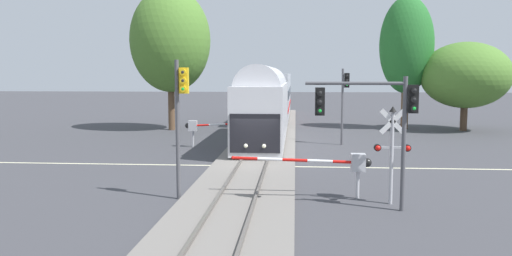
% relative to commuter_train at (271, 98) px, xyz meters
% --- Properties ---
extents(ground_plane, '(220.00, 220.00, 0.00)m').
position_rel_commuter_train_xyz_m(ground_plane, '(-0.00, -19.06, -2.78)').
color(ground_plane, '#3D3D42').
extents(road_centre_stripe, '(44.00, 0.20, 0.01)m').
position_rel_commuter_train_xyz_m(road_centre_stripe, '(-0.00, -19.06, -2.78)').
color(road_centre_stripe, beige).
rests_on(road_centre_stripe, ground).
extents(railway_track, '(4.40, 80.00, 0.32)m').
position_rel_commuter_train_xyz_m(railway_track, '(-0.00, -19.06, -2.69)').
color(railway_track, slate).
rests_on(railway_track, ground).
extents(commuter_train, '(3.04, 39.81, 5.16)m').
position_rel_commuter_train_xyz_m(commuter_train, '(0.00, 0.00, 0.00)').
color(commuter_train, silver).
rests_on(commuter_train, railway_track).
extents(crossing_gate_near, '(5.58, 0.40, 1.80)m').
position_rel_commuter_train_xyz_m(crossing_gate_near, '(4.09, -25.85, -1.38)').
color(crossing_gate_near, '#B7B7BC').
rests_on(crossing_gate_near, ground).
extents(crossing_signal_mast, '(1.36, 0.44, 3.73)m').
position_rel_commuter_train_xyz_m(crossing_signal_mast, '(5.83, -26.65, -0.50)').
color(crossing_signal_mast, '#B2B2B7').
rests_on(crossing_signal_mast, ground).
extents(crossing_gate_far, '(6.12, 0.40, 1.83)m').
position_rel_commuter_train_xyz_m(crossing_gate_far, '(-3.97, -12.28, -1.35)').
color(crossing_gate_far, '#B7B7BC').
rests_on(crossing_gate_far, ground).
extents(traffic_signal_near_right, '(3.97, 0.38, 4.85)m').
position_rel_commuter_train_xyz_m(traffic_signal_near_right, '(5.04, -27.60, 0.83)').
color(traffic_signal_near_right, '#4C4C51').
rests_on(traffic_signal_near_right, ground).
extents(traffic_signal_far_side, '(0.53, 0.38, 5.28)m').
position_rel_commuter_train_xyz_m(traffic_signal_far_side, '(5.56, -10.37, 0.76)').
color(traffic_signal_far_side, '#4C4C51').
rests_on(traffic_signal_far_side, ground).
extents(traffic_signal_median, '(0.53, 0.38, 5.47)m').
position_rel_commuter_train_xyz_m(traffic_signal_median, '(-2.25, -26.48, 0.88)').
color(traffic_signal_median, '#4C4C51').
rests_on(traffic_signal_median, ground).
extents(maple_right_background, '(7.57, 7.57, 7.64)m').
position_rel_commuter_train_xyz_m(maple_right_background, '(16.73, -0.66, 2.01)').
color(maple_right_background, '#4C3828').
rests_on(maple_right_background, ground).
extents(oak_far_right, '(4.69, 4.69, 11.67)m').
position_rel_commuter_train_xyz_m(oak_far_right, '(11.88, 0.28, 4.60)').
color(oak_far_right, brown).
rests_on(oak_far_right, ground).
extents(oak_behind_train, '(6.92, 6.92, 12.29)m').
position_rel_commuter_train_xyz_m(oak_behind_train, '(-8.66, -1.99, 5.01)').
color(oak_behind_train, brown).
rests_on(oak_behind_train, ground).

